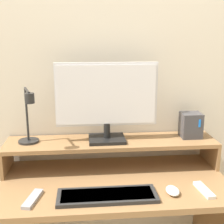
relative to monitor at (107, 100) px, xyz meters
The scene contains 10 objects.
wall_back 0.20m from the monitor, 81.21° to the left, with size 6.00×0.05×2.50m.
desk 0.64m from the monitor, 81.96° to the right, with size 1.18×0.60×0.75m.
monitor_shelf 0.26m from the monitor, ahead, with size 1.18×0.25×0.16m.
monitor is the anchor object (origin of this frame).
desk_lamp 0.43m from the monitor, behind, with size 0.12×0.23×0.31m.
router_dock 0.51m from the monitor, ahead, with size 0.11×0.11×0.14m.
keyboard 0.52m from the monitor, 94.42° to the right, with size 0.46×0.16×0.02m.
mouse 0.58m from the monitor, 49.97° to the right, with size 0.06×0.10×0.03m.
remote_control 0.63m from the monitor, 137.20° to the right, with size 0.08×0.17×0.02m.
remote_secondary 0.68m from the monitor, 37.15° to the right, with size 0.06×0.16×0.02m.
Camera 1 is at (-0.16, -1.17, 1.49)m, focal length 50.00 mm.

